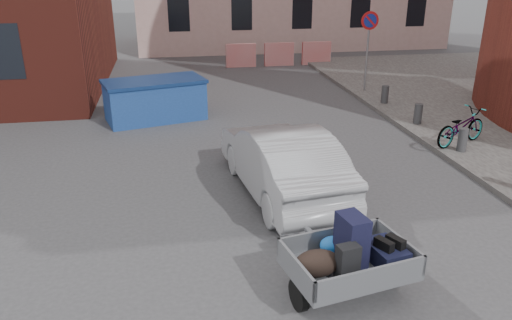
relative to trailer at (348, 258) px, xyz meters
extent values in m
plane|color=#38383A|center=(-1.51, 1.24, -0.61)|extent=(120.00, 120.00, 0.00)
cylinder|color=gray|center=(4.49, 10.74, 0.81)|extent=(0.07, 0.07, 2.60)
cylinder|color=red|center=(4.49, 10.72, 1.86)|extent=(0.60, 0.03, 0.60)
cylinder|color=navy|center=(4.49, 10.70, 1.86)|extent=(0.44, 0.03, 0.44)
cylinder|color=#3A3A3D|center=(4.49, 4.64, -0.21)|extent=(0.22, 0.22, 0.55)
cylinder|color=#3A3A3D|center=(4.49, 6.84, -0.21)|extent=(0.22, 0.22, 0.55)
cylinder|color=#3A3A3D|center=(4.49, 9.04, -0.21)|extent=(0.22, 0.22, 0.55)
cube|color=red|center=(0.99, 16.24, -0.11)|extent=(1.30, 0.18, 1.00)
cube|color=red|center=(2.69, 16.24, -0.11)|extent=(1.30, 0.18, 1.00)
cube|color=red|center=(4.39, 16.24, -0.11)|extent=(1.30, 0.18, 1.00)
cylinder|color=black|center=(-0.70, -0.13, -0.39)|extent=(0.18, 0.45, 0.44)
cylinder|color=black|center=(0.72, 0.14, -0.39)|extent=(0.18, 0.45, 0.44)
cube|color=slate|center=(0.01, 0.00, -0.15)|extent=(1.78, 1.39, 0.08)
cube|color=slate|center=(-0.75, -0.15, 0.03)|extent=(0.25, 1.09, 0.28)
cube|color=slate|center=(0.78, 0.15, 0.03)|extent=(0.25, 1.09, 0.28)
cube|color=slate|center=(-0.09, 0.52, 0.03)|extent=(1.58, 0.35, 0.28)
cube|color=slate|center=(0.11, -0.52, 0.03)|extent=(1.58, 0.35, 0.28)
cube|color=slate|center=(-0.16, 0.89, -0.21)|extent=(0.21, 0.70, 0.06)
cube|color=black|center=(0.05, 0.06, 0.24)|extent=(0.38, 0.50, 0.70)
cube|color=black|center=(0.52, 0.00, 0.02)|extent=(0.51, 0.67, 0.25)
ellipsoid|color=black|center=(-0.47, -0.14, 0.07)|extent=(0.66, 0.47, 0.36)
cube|color=black|center=(-0.12, -0.28, 0.13)|extent=(0.31, 0.23, 0.48)
ellipsoid|color=blue|center=(-0.11, 0.34, 0.01)|extent=(0.41, 0.36, 0.24)
cube|color=black|center=(0.45, -0.06, 0.21)|extent=(0.22, 0.29, 0.13)
cube|color=black|center=(0.63, -0.03, 0.21)|extent=(0.22, 0.29, 0.13)
cube|color=navy|center=(-2.60, 8.89, -0.07)|extent=(2.96, 2.00, 1.08)
cube|color=navy|center=(-2.60, 8.89, 0.52)|extent=(3.07, 2.11, 0.09)
imported|color=#9C9EA3|center=(-0.12, 3.40, 0.08)|extent=(1.96, 4.31, 1.37)
imported|color=black|center=(4.69, 5.08, -0.05)|extent=(1.76, 1.18, 0.88)
camera|label=1|loc=(-2.19, -5.34, 3.63)|focal=35.00mm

